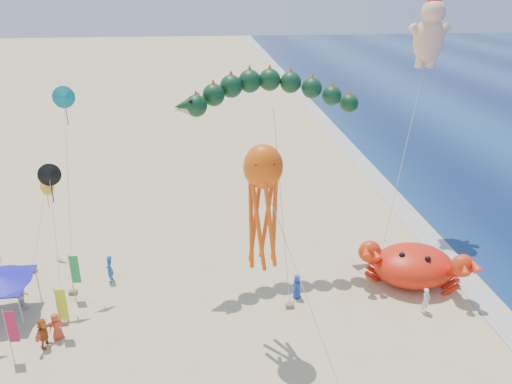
% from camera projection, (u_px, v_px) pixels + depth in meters
% --- Properties ---
extents(ground, '(320.00, 320.00, 0.00)m').
position_uv_depth(ground, '(291.00, 298.00, 31.32)').
color(ground, '#D1B784').
rests_on(ground, ground).
extents(foam_strip, '(320.00, 320.00, 0.00)m').
position_uv_depth(foam_strip, '(472.00, 286.00, 32.50)').
color(foam_strip, silver).
rests_on(foam_strip, ground).
extents(crab_inflatable, '(7.05, 6.06, 3.09)m').
position_uv_depth(crab_inflatable, '(414.00, 265.00, 32.41)').
color(crab_inflatable, red).
rests_on(crab_inflatable, ground).
extents(dragon_kite, '(12.24, 8.64, 12.91)m').
position_uv_depth(dragon_kite, '(271.00, 99.00, 31.14)').
color(dragon_kite, '#0D311A').
rests_on(dragon_kite, ground).
extents(cherub_kite, '(5.62, 7.18, 17.31)m').
position_uv_depth(cherub_kite, '(430.00, 32.00, 35.81)').
color(cherub_kite, '#FFBE9B').
rests_on(cherub_kite, ground).
extents(octopus_kite, '(4.50, 7.60, 11.12)m').
position_uv_depth(octopus_kite, '(263.00, 198.00, 25.07)').
color(octopus_kite, '#F5570C').
rests_on(octopus_kite, ground).
extents(feather_flags, '(6.87, 6.91, 3.20)m').
position_uv_depth(feather_flags, '(31.00, 290.00, 28.65)').
color(feather_flags, gray).
rests_on(feather_flags, ground).
extents(beachgoers, '(29.19, 10.55, 1.89)m').
position_uv_depth(beachgoers, '(86.00, 293.00, 30.34)').
color(beachgoers, '#1F3BB5').
rests_on(beachgoers, ground).
extents(small_kites, '(8.69, 12.86, 12.81)m').
position_uv_depth(small_kites, '(17.00, 189.00, 29.33)').
color(small_kites, black).
rests_on(small_kites, ground).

